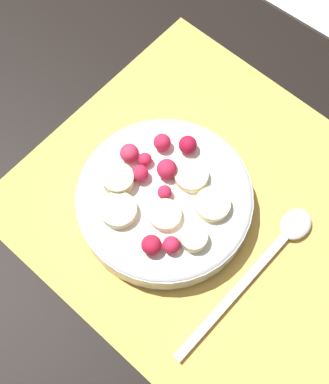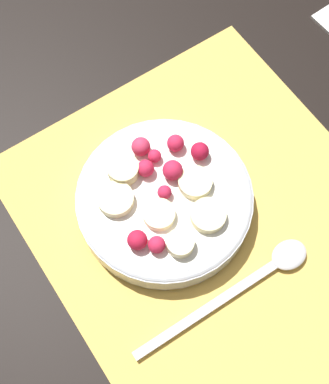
# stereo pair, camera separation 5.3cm
# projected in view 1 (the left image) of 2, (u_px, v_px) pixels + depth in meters

# --- Properties ---
(ground_plane) EXTENTS (3.00, 3.00, 0.00)m
(ground_plane) POSITION_uv_depth(u_px,v_px,m) (222.00, 217.00, 0.57)
(ground_plane) COLOR black
(placemat) EXTENTS (0.41, 0.35, 0.01)m
(placemat) POSITION_uv_depth(u_px,v_px,m) (222.00, 216.00, 0.56)
(placemat) COLOR #E0B251
(placemat) RESTS_ON ground_plane
(fruit_bowl) EXTENTS (0.18, 0.18, 0.05)m
(fruit_bowl) POSITION_uv_depth(u_px,v_px,m) (164.00, 199.00, 0.55)
(fruit_bowl) COLOR silver
(fruit_bowl) RESTS_ON placemat
(spoon) EXTENTS (0.03, 0.20, 0.01)m
(spoon) POSITION_uv_depth(u_px,v_px,m) (271.00, 251.00, 0.54)
(spoon) COLOR silver
(spoon) RESTS_ON placemat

